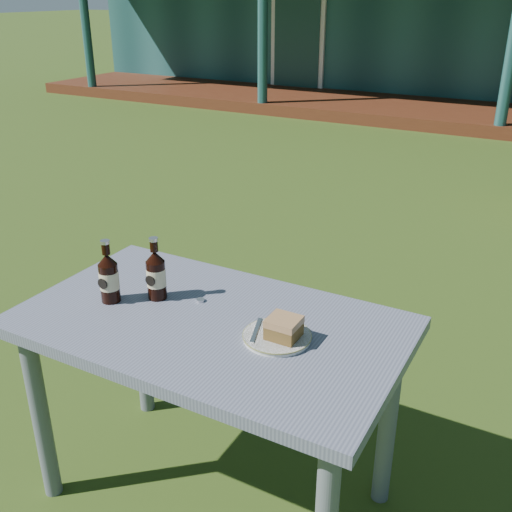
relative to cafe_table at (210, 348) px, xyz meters
The scene contains 8 objects.
ground 1.72m from the cafe_table, 90.00° to the left, with size 80.00×80.00×0.00m, color #334916.
cafe_table is the anchor object (origin of this frame).
plate 0.26m from the cafe_table, ahead, with size 0.20×0.20×0.01m.
cake_slice 0.29m from the cafe_table, ahead, with size 0.09×0.09×0.06m.
fork 0.21m from the cafe_table, ahead, with size 0.01×0.14×0.00m, color silver.
cola_bottle_near 0.30m from the cafe_table, 169.95° to the left, with size 0.06×0.07×0.21m.
cola_bottle_far 0.40m from the cafe_table, behind, with size 0.06×0.07×0.21m.
bottle_cap 0.17m from the cafe_table, 136.23° to the left, with size 0.03×0.03×0.01m, color silver.
Camera 1 is at (0.90, -2.94, 1.66)m, focal length 42.00 mm.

